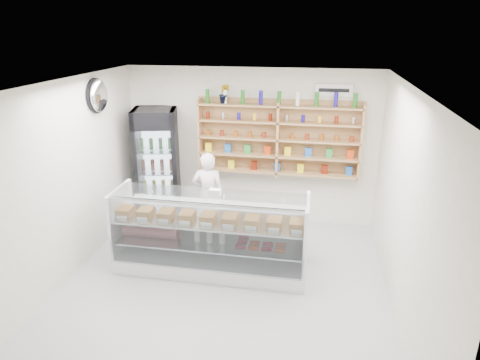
# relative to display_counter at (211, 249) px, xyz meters

# --- Properties ---
(room) EXTENTS (5.00, 5.00, 5.00)m
(room) POSITION_rel_display_counter_xyz_m (0.28, -0.54, 1.06)
(room) COLOR #ABAAAF
(room) RESTS_ON ground
(display_counter) EXTENTS (2.82, 0.84, 1.23)m
(display_counter) POSITION_rel_display_counter_xyz_m (0.00, 0.00, 0.00)
(display_counter) COLOR white
(display_counter) RESTS_ON floor
(shop_worker) EXTENTS (0.57, 0.40, 1.50)m
(shop_worker) POSITION_rel_display_counter_xyz_m (-0.32, 1.11, 0.41)
(shop_worker) COLOR white
(shop_worker) RESTS_ON floor
(drinks_cooler) EXTENTS (0.91, 0.89, 2.09)m
(drinks_cooler) POSITION_rel_display_counter_xyz_m (-1.39, 1.59, 0.71)
(drinks_cooler) COLOR black
(drinks_cooler) RESTS_ON floor
(wall_shelving) EXTENTS (2.84, 0.28, 1.33)m
(wall_shelving) POSITION_rel_display_counter_xyz_m (0.78, 1.80, 1.25)
(wall_shelving) COLOR #B37854
(wall_shelving) RESTS_ON back_wall
(potted_plant) EXTENTS (0.19, 0.15, 0.33)m
(potted_plant) POSITION_rel_display_counter_xyz_m (-0.17, 1.80, 2.02)
(potted_plant) COLOR #1E6626
(potted_plant) RESTS_ON wall_shelving
(security_mirror) EXTENTS (0.15, 0.50, 0.50)m
(security_mirror) POSITION_rel_display_counter_xyz_m (-1.89, 0.66, 2.11)
(security_mirror) COLOR silver
(security_mirror) RESTS_ON left_wall
(wall_sign) EXTENTS (0.62, 0.03, 0.20)m
(wall_sign) POSITION_rel_display_counter_xyz_m (1.68, 1.93, 2.11)
(wall_sign) COLOR white
(wall_sign) RESTS_ON back_wall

